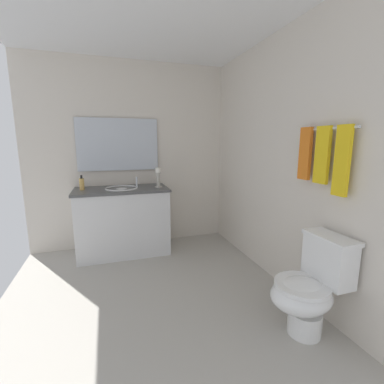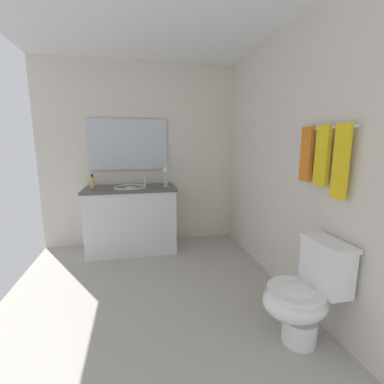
% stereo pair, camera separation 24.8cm
% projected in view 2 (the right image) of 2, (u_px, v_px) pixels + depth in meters
% --- Properties ---
extents(floor, '(3.01, 2.63, 0.02)m').
position_uv_depth(floor, '(150.00, 299.00, 2.44)').
color(floor, '#B2ADA3').
rests_on(floor, ground).
extents(wall_back, '(3.01, 0.04, 2.45)m').
position_uv_depth(wall_back, '(288.00, 162.00, 2.48)').
color(wall_back, silver).
rests_on(wall_back, ground).
extents(wall_left, '(0.04, 2.63, 2.45)m').
position_uv_depth(wall_left, '(141.00, 156.00, 3.66)').
color(wall_left, silver).
rests_on(wall_left, ground).
extents(ceiling, '(3.01, 2.63, 0.02)m').
position_uv_depth(ceiling, '(140.00, 0.00, 1.98)').
color(ceiling, white).
extents(vanity_cabinet, '(0.58, 1.15, 0.84)m').
position_uv_depth(vanity_cabinet, '(131.00, 219.00, 3.46)').
color(vanity_cabinet, silver).
rests_on(vanity_cabinet, ground).
extents(sink_basin, '(0.40, 0.40, 0.24)m').
position_uv_depth(sink_basin, '(130.00, 190.00, 3.39)').
color(sink_basin, white).
rests_on(sink_basin, vanity_cabinet).
extents(mirror, '(0.02, 1.03, 0.67)m').
position_uv_depth(mirror, '(129.00, 145.00, 3.55)').
color(mirror, silver).
extents(candle_holder_tall, '(0.09, 0.09, 0.25)m').
position_uv_depth(candle_holder_tall, '(166.00, 177.00, 3.40)').
color(candle_holder_tall, '#B7B2A5').
rests_on(candle_holder_tall, vanity_cabinet).
extents(soap_bottle, '(0.06, 0.06, 0.18)m').
position_uv_depth(soap_bottle, '(92.00, 182.00, 3.31)').
color(soap_bottle, '#E5B259').
rests_on(soap_bottle, vanity_cabinet).
extents(toilet, '(0.39, 0.54, 0.75)m').
position_uv_depth(toilet, '(304.00, 294.00, 1.85)').
color(toilet, white).
rests_on(toilet, ground).
extents(towel_bar, '(0.55, 0.02, 0.02)m').
position_uv_depth(towel_bar, '(327.00, 128.00, 1.88)').
color(towel_bar, silver).
extents(towel_near_vanity, '(0.12, 0.03, 0.42)m').
position_uv_depth(towel_near_vanity, '(306.00, 154.00, 2.08)').
color(towel_near_vanity, orange).
rests_on(towel_near_vanity, towel_bar).
extents(towel_center, '(0.13, 0.03, 0.43)m').
position_uv_depth(towel_center, '(322.00, 156.00, 1.91)').
color(towel_center, yellow).
rests_on(towel_center, towel_bar).
extents(towel_near_corner, '(0.12, 0.03, 0.50)m').
position_uv_depth(towel_near_corner, '(341.00, 162.00, 1.74)').
color(towel_near_corner, yellow).
rests_on(towel_near_corner, towel_bar).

